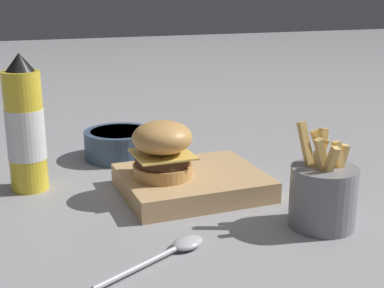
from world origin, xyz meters
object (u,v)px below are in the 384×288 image
(serving_board, at_px, (192,183))
(side_bowl, at_px, (120,143))
(fries_basket, at_px, (323,194))
(ketchup_bottle, at_px, (25,129))
(spoon, at_px, (176,248))
(burger, at_px, (162,149))

(serving_board, xyz_separation_m, side_bowl, (-0.07, 0.23, 0.01))
(side_bowl, bearing_deg, fries_basket, -65.35)
(fries_basket, bearing_deg, serving_board, 123.81)
(serving_board, height_order, ketchup_bottle, ketchup_bottle)
(serving_board, distance_m, ketchup_bottle, 0.29)
(fries_basket, relative_size, spoon, 0.90)
(ketchup_bottle, relative_size, spoon, 1.37)
(ketchup_bottle, height_order, spoon, ketchup_bottle)
(serving_board, height_order, burger, burger)
(serving_board, bearing_deg, burger, 178.80)
(burger, distance_m, fries_basket, 0.26)
(side_bowl, distance_m, spoon, 0.43)
(serving_board, distance_m, side_bowl, 0.24)
(serving_board, xyz_separation_m, spoon, (-0.10, -0.19, -0.01))
(serving_board, relative_size, spoon, 1.36)
(burger, xyz_separation_m, fries_basket, (0.18, -0.19, -0.03))
(fries_basket, distance_m, side_bowl, 0.46)
(side_bowl, bearing_deg, spoon, -94.06)
(ketchup_bottle, bearing_deg, spoon, -63.27)
(fries_basket, relative_size, side_bowl, 1.07)
(burger, bearing_deg, serving_board, -1.20)
(fries_basket, distance_m, spoon, 0.23)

